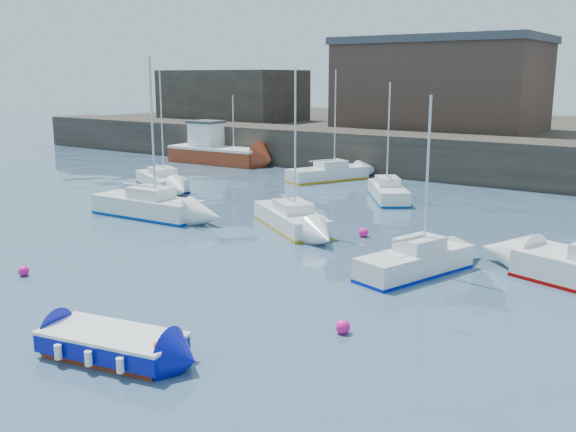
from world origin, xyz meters
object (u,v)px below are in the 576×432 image
Objects in this scene: fishing_boat at (216,150)px; buoy_near at (24,276)px; sailboat_b at (291,218)px; buoy_mid at (343,333)px; sailboat_f at (388,192)px; sailboat_e at (162,180)px; sailboat_c at (415,261)px; blue_dinghy at (112,344)px; sailboat_a at (148,206)px; sailboat_h at (328,173)px; buoy_far at (363,237)px.

buoy_near is (15.09, -27.97, -1.10)m from fishing_boat.
buoy_mid is (8.66, -9.87, -0.49)m from sailboat_b.
sailboat_b is (18.86, -16.03, -0.60)m from fishing_boat.
fishing_boat is at bearing 136.74° from buoy_mid.
sailboat_f is at bearing 112.81° from buoy_mid.
fishing_boat is 37.81m from buoy_mid.
sailboat_e is 17.85× the size of buoy_mid.
sailboat_b reaches higher than sailboat_c.
blue_dinghy is 10.37× the size of buoy_near.
buoy_mid is at bearing -25.26° from sailboat_a.
sailboat_b is 0.99× the size of sailboat_e.
sailboat_e reaches higher than sailboat_b.
sailboat_a is at bearing -125.46° from sailboat_f.
sailboat_f is at bearing 78.46° from buoy_near.
sailboat_h reaches higher than buoy_mid.
buoy_mid is 0.97× the size of buoy_far.
fishing_boat is at bearing 118.35° from buoy_near.
buoy_far is at bearing 58.89° from buoy_near.
sailboat_b is 14.30m from sailboat_e.
fishing_boat is (-23.41, 30.81, 0.69)m from blue_dinghy.
sailboat_h is (-6.80, 4.23, 0.02)m from sailboat_f.
sailboat_e is 1.11× the size of sailboat_f.
buoy_far is at bearing -34.55° from fishing_boat.
blue_dinghy is 26.49m from sailboat_e.
blue_dinghy is 9.58× the size of buoy_mid.
sailboat_a reaches higher than sailboat_f.
sailboat_a is at bearing -95.13° from sailboat_h.
blue_dinghy is at bearing -107.12° from sailboat_c.
sailboat_c is 16.65× the size of buoy_near.
sailboat_b is at bearing -18.60° from sailboat_e.
buoy_near is (-4.35, -21.29, -0.48)m from sailboat_f.
sailboat_e is at bearing 133.12° from blue_dinghy.
sailboat_f is 21.73m from buoy_near.
sailboat_c is 23.03m from sailboat_e.
sailboat_a is 19.18× the size of buoy_mid.
sailboat_f is 8.00m from sailboat_h.
blue_dinghy is 0.50× the size of sailboat_a.
blue_dinghy is 15.28m from buoy_far.
sailboat_h is at bearing 114.61° from sailboat_b.
sailboat_f is at bearing 99.35° from blue_dinghy.
sailboat_h is at bearing 110.80° from blue_dinghy.
buoy_near is at bearing -144.34° from sailboat_c.
sailboat_h is (-6.22, 13.58, 0.01)m from sailboat_b.
fishing_boat is 1.14× the size of sailboat_e.
sailboat_e is (5.31, -11.47, -0.60)m from fishing_boat.
sailboat_h is at bearing 127.20° from buoy_far.
buoy_near is (-11.80, -8.47, -0.50)m from sailboat_c.
sailboat_f is at bearing 120.18° from sailboat_c.
sailboat_f is at bearing -18.97° from fishing_boat.
sailboat_b is 13.14m from buoy_mid.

